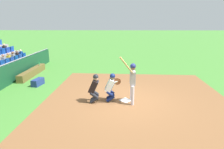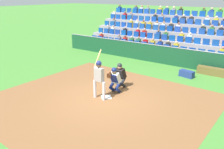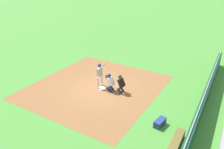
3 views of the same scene
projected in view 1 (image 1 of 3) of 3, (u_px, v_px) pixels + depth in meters
ground_plane at (125, 101)px, 8.37m from camera, size 160.00×160.00×0.00m
infield_dirt_patch at (137, 101)px, 8.36m from camera, size 9.30×8.68×0.01m
home_plate_marker at (125, 100)px, 8.37m from camera, size 0.62×0.62×0.02m
batter_at_plate at (132, 79)px, 7.89m from camera, size 0.66×0.70×2.10m
catcher_crouching at (111, 86)px, 8.19m from camera, size 0.47×0.72×1.28m
home_plate_umpire at (94, 87)px, 8.06m from camera, size 0.46×0.46×1.29m
dugout_bench at (32, 72)px, 12.31m from camera, size 3.46×0.40×0.44m
water_bottle_on_bench at (39, 64)px, 13.29m from camera, size 0.07×0.07×0.21m
equipment_duffel_bag at (38, 82)px, 10.38m from camera, size 0.85×0.50×0.36m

